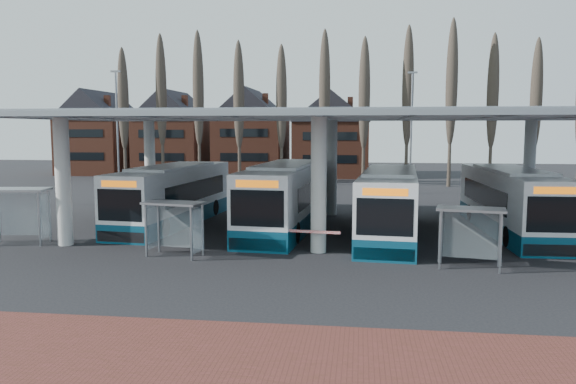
# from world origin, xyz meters

# --- Properties ---
(ground) EXTENTS (140.00, 140.00, 0.00)m
(ground) POSITION_xyz_m (0.00, 0.00, 0.00)
(ground) COLOR black
(ground) RESTS_ON ground
(station_canopy) EXTENTS (32.00, 16.00, 6.34)m
(station_canopy) POSITION_xyz_m (0.00, 8.00, 5.68)
(station_canopy) COLOR silver
(station_canopy) RESTS_ON ground
(poplar_row) EXTENTS (45.10, 1.10, 14.50)m
(poplar_row) POSITION_xyz_m (0.00, 33.00, 8.78)
(poplar_row) COLOR #473D33
(poplar_row) RESTS_ON ground
(townhouse_row) EXTENTS (36.80, 10.30, 12.25)m
(townhouse_row) POSITION_xyz_m (-15.75, 44.00, 5.94)
(townhouse_row) COLOR brown
(townhouse_row) RESTS_ON ground
(lamp_post_a) EXTENTS (0.80, 0.16, 10.17)m
(lamp_post_a) POSITION_xyz_m (-18.00, 22.00, 5.34)
(lamp_post_a) COLOR slate
(lamp_post_a) RESTS_ON ground
(lamp_post_b) EXTENTS (0.80, 0.16, 10.17)m
(lamp_post_b) POSITION_xyz_m (6.00, 26.00, 5.34)
(lamp_post_b) COLOR slate
(lamp_post_b) RESTS_ON ground
(bus_0) EXTENTS (3.72, 12.41, 3.40)m
(bus_0) POSITION_xyz_m (-8.89, 9.08, 1.60)
(bus_0) COLOR white
(bus_0) RESTS_ON ground
(bus_1) EXTENTS (3.77, 13.18, 3.61)m
(bus_1) POSITION_xyz_m (-2.16, 8.46, 1.70)
(bus_1) COLOR white
(bus_1) RESTS_ON ground
(bus_2) EXTENTS (3.63, 12.54, 3.44)m
(bus_2) POSITION_xyz_m (3.33, 7.00, 1.62)
(bus_2) COLOR white
(bus_2) RESTS_ON ground
(bus_3) EXTENTS (3.07, 12.38, 3.42)m
(bus_3) POSITION_xyz_m (9.73, 8.65, 1.61)
(bus_3) COLOR white
(bus_3) RESTS_ON ground
(shelter_0) EXTENTS (3.05, 1.83, 2.67)m
(shelter_0) POSITION_xyz_m (-14.33, 2.59, 1.94)
(shelter_0) COLOR gray
(shelter_0) RESTS_ON ground
(shelter_1) EXTENTS (2.75, 1.76, 2.37)m
(shelter_1) POSITION_xyz_m (-6.06, 1.00, 1.72)
(shelter_1) COLOR gray
(shelter_1) RESTS_ON ground
(shelter_2) EXTENTS (2.78, 1.74, 2.40)m
(shelter_2) POSITION_xyz_m (6.15, 0.47, 1.75)
(shelter_2) COLOR gray
(shelter_2) RESTS_ON ground
(barrier) EXTENTS (2.33, 0.76, 1.17)m
(barrier) POSITION_xyz_m (-0.15, 2.12, 0.91)
(barrier) COLOR black
(barrier) RESTS_ON ground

